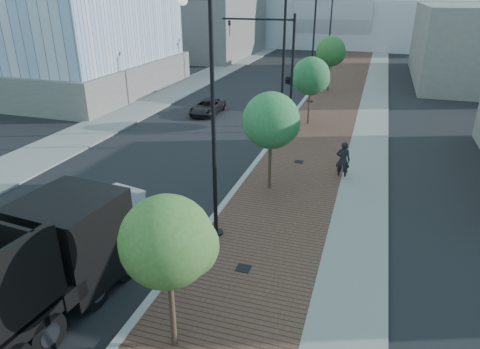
% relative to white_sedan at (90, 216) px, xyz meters
% --- Properties ---
extents(sidewalk, '(7.00, 140.00, 0.12)m').
position_rel_white_sedan_xyz_m(sidewalk, '(7.89, 31.42, -0.77)').
color(sidewalk, '#4C2D23').
rests_on(sidewalk, ground).
extents(concrete_strip, '(2.40, 140.00, 0.13)m').
position_rel_white_sedan_xyz_m(concrete_strip, '(10.59, 31.42, -0.77)').
color(concrete_strip, slate).
rests_on(concrete_strip, ground).
extents(curb, '(0.30, 140.00, 0.14)m').
position_rel_white_sedan_xyz_m(curb, '(4.39, 31.42, -0.76)').
color(curb, gray).
rests_on(curb, ground).
extents(west_sidewalk, '(4.00, 140.00, 0.12)m').
position_rel_white_sedan_xyz_m(west_sidewalk, '(-8.61, 31.42, -0.77)').
color(west_sidewalk, slate).
rests_on(west_sidewalk, ground).
extents(white_sedan, '(2.76, 5.31, 1.67)m').
position_rel_white_sedan_xyz_m(white_sedan, '(0.00, 0.00, 0.00)').
color(white_sedan, silver).
rests_on(white_sedan, ground).
extents(dark_car_mid, '(1.98, 4.27, 1.18)m').
position_rel_white_sedan_xyz_m(dark_car_mid, '(-2.42, 19.11, -0.24)').
color(dark_car_mid, black).
rests_on(dark_car_mid, ground).
extents(dark_car_far, '(2.94, 4.67, 1.26)m').
position_rel_white_sedan_xyz_m(dark_car_far, '(2.23, 35.28, -0.20)').
color(dark_car_far, black).
rests_on(dark_car_far, ground).
extents(pedestrian, '(0.76, 0.51, 2.05)m').
position_rel_white_sedan_xyz_m(pedestrian, '(9.36, 9.09, 0.19)').
color(pedestrian, black).
rests_on(pedestrian, ground).
extents(streetlight_1, '(1.44, 0.56, 9.21)m').
position_rel_white_sedan_xyz_m(streetlight_1, '(4.88, 1.42, 3.51)').
color(streetlight_1, black).
rests_on(streetlight_1, ground).
extents(streetlight_2, '(1.72, 0.56, 9.28)m').
position_rel_white_sedan_xyz_m(streetlight_2, '(4.99, 13.42, 3.99)').
color(streetlight_2, black).
rests_on(streetlight_2, ground).
extents(streetlight_3, '(1.44, 0.56, 9.21)m').
position_rel_white_sedan_xyz_m(streetlight_3, '(4.88, 25.42, 3.51)').
color(streetlight_3, black).
rests_on(streetlight_3, ground).
extents(streetlight_4, '(1.72, 0.56, 9.28)m').
position_rel_white_sedan_xyz_m(streetlight_4, '(4.99, 37.42, 3.99)').
color(streetlight_4, black).
rests_on(streetlight_4, ground).
extents(traffic_mast, '(5.09, 0.20, 8.00)m').
position_rel_white_sedan_xyz_m(traffic_mast, '(4.09, 16.42, 4.15)').
color(traffic_mast, black).
rests_on(traffic_mast, ground).
extents(tree_0, '(2.48, 2.44, 4.73)m').
position_rel_white_sedan_xyz_m(tree_0, '(6.04, -4.55, 2.66)').
color(tree_0, '#382619').
rests_on(tree_0, ground).
extents(tree_1, '(2.74, 2.74, 5.03)m').
position_rel_white_sedan_xyz_m(tree_1, '(6.04, 6.45, 2.81)').
color(tree_1, '#382619').
rests_on(tree_1, ground).
extents(tree_2, '(2.74, 2.74, 5.04)m').
position_rel_white_sedan_xyz_m(tree_2, '(6.04, 18.45, 2.83)').
color(tree_2, '#382619').
rests_on(tree_2, ground).
extents(tree_3, '(2.84, 2.84, 5.37)m').
position_rel_white_sedan_xyz_m(tree_3, '(6.04, 30.45, 3.11)').
color(tree_3, '#382619').
rests_on(tree_3, ground).
extents(tower_podium, '(19.00, 19.00, 3.00)m').
position_rel_white_sedan_xyz_m(tower_podium, '(-19.61, 23.42, 0.67)').
color(tower_podium, '#605D56').
rests_on(tower_podium, ground).
extents(convention_center, '(50.00, 30.00, 50.00)m').
position_rel_white_sedan_xyz_m(convention_center, '(2.39, 76.42, 5.17)').
color(convention_center, '#B4B7BE').
rests_on(convention_center, ground).
extents(commercial_block_nw, '(14.00, 20.00, 10.00)m').
position_rel_white_sedan_xyz_m(commercial_block_nw, '(-15.61, 51.42, 4.17)').
color(commercial_block_nw, '#64615A').
rests_on(commercial_block_nw, ground).
extents(commercial_block_ne, '(12.00, 22.00, 8.00)m').
position_rel_white_sedan_xyz_m(commercial_block_ne, '(20.39, 41.42, 3.17)').
color(commercial_block_ne, '#66635B').
rests_on(commercial_block_ne, ground).
extents(utility_cover_1, '(0.50, 0.50, 0.02)m').
position_rel_white_sedan_xyz_m(utility_cover_1, '(6.79, -0.58, -0.70)').
color(utility_cover_1, black).
rests_on(utility_cover_1, sidewalk).
extents(utility_cover_2, '(0.50, 0.50, 0.02)m').
position_rel_white_sedan_xyz_m(utility_cover_2, '(6.79, 10.42, -0.70)').
color(utility_cover_2, black).
rests_on(utility_cover_2, sidewalk).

